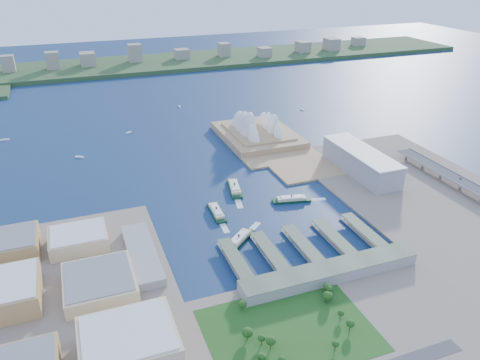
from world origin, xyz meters
name	(u,v)px	position (x,y,z in m)	size (l,w,h in m)	color
ground	(266,221)	(0.00, 0.00, 0.00)	(3000.00, 3000.00, 0.00)	#0E1E43
west_land	(66,321)	(-250.00, -105.00, 1.50)	(220.00, 390.00, 3.00)	gray
south_land	(357,329)	(0.00, -210.00, 1.50)	(720.00, 180.00, 3.00)	gray
east_land	(441,205)	(240.00, -50.00, 1.50)	(240.00, 500.00, 3.00)	gray
peninsula	(263,141)	(107.50, 260.00, 1.50)	(135.00, 220.00, 3.00)	#A48259
far_shore	(138,65)	(0.00, 980.00, 6.00)	(2200.00, 260.00, 12.00)	#2D4926
opera_house	(258,122)	(105.00, 280.00, 32.00)	(134.00, 180.00, 58.00)	white
toaster_building	(361,162)	(195.00, 80.00, 20.50)	(45.00, 155.00, 35.00)	gray
west_buildings	(62,286)	(-250.00, -70.00, 16.50)	(200.00, 280.00, 27.00)	#A18250
ferry_wharves	(303,246)	(14.00, -75.00, 4.65)	(184.00, 90.00, 9.30)	#4C5943
terminal_building	(330,272)	(15.00, -135.00, 9.00)	(200.00, 28.00, 12.00)	gray
park	(289,323)	(-60.00, -190.00, 11.00)	(150.00, 110.00, 16.00)	#194714
far_skyline	(138,55)	(0.00, 960.00, 39.50)	(1900.00, 140.00, 55.00)	gray
ferry_a	(216,210)	(-54.62, 39.30, 5.10)	(13.74, 53.96, 10.20)	black
ferry_b	(234,186)	(-8.26, 96.35, 5.72)	(15.39, 60.47, 11.43)	black
ferry_c	(239,238)	(-50.58, -34.98, 5.35)	(14.41, 56.62, 10.71)	black
ferry_d	(292,198)	(54.23, 35.29, 5.07)	(13.66, 53.65, 10.14)	black
boat_a	(79,157)	(-213.21, 303.04, 1.39)	(3.59, 14.37, 2.77)	white
boat_b	(129,132)	(-116.91, 393.79, 1.52)	(3.95, 11.29, 3.05)	white
boat_c	(302,109)	(265.38, 408.33, 1.42)	(3.69, 12.66, 2.85)	white
boat_d	(4,140)	(-338.31, 436.93, 1.41)	(3.64, 16.66, 2.81)	white
boat_e	(180,106)	(16.53, 525.68, 1.45)	(3.76, 11.81, 2.90)	white
car_c	(460,178)	(304.00, -14.31, 15.45)	(1.69, 4.16, 1.21)	slate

